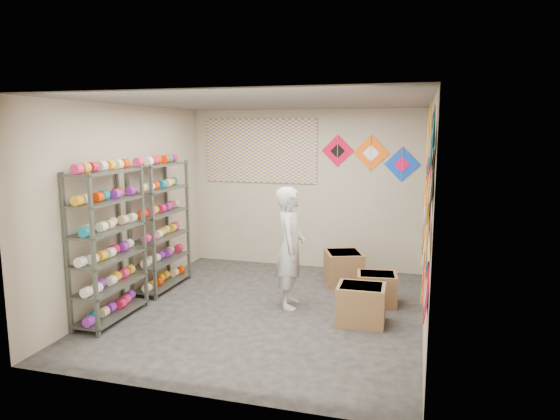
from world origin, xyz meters
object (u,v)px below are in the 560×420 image
(shelf_rack_front, at_px, (108,246))
(carton_b, at_px, (377,289))
(shelf_rack_back, at_px, (161,226))
(carton_a, at_px, (361,304))
(carton_c, at_px, (344,268))
(shopkeeper, at_px, (290,248))

(shelf_rack_front, distance_m, carton_b, 3.56)
(shelf_rack_back, bearing_deg, carton_a, -10.74)
(carton_a, bearing_deg, carton_c, 105.08)
(carton_a, relative_size, carton_b, 1.10)
(shopkeeper, relative_size, carton_a, 2.82)
(shelf_rack_front, xyz_separation_m, carton_a, (3.04, 0.72, -0.71))
(shelf_rack_front, bearing_deg, carton_c, 40.69)
(carton_a, distance_m, carton_b, 0.75)
(shelf_rack_front, xyz_separation_m, shelf_rack_back, (0.00, 1.30, 0.00))
(shelf_rack_back, distance_m, carton_b, 3.25)
(carton_b, distance_m, carton_c, 0.96)
(shelf_rack_back, xyz_separation_m, carton_b, (3.16, 0.16, -0.73))
(carton_c, bearing_deg, shelf_rack_back, 179.73)
(carton_a, bearing_deg, carton_b, 78.87)
(shelf_rack_front, xyz_separation_m, shopkeeper, (2.05, 1.07, -0.14))
(shelf_rack_back, height_order, carton_a, shelf_rack_back)
(carton_c, bearing_deg, carton_b, -73.33)
(shelf_rack_front, distance_m, shopkeeper, 2.31)
(shelf_rack_back, relative_size, shopkeeper, 1.17)
(shopkeeper, height_order, carton_a, shopkeeper)
(shopkeeper, bearing_deg, carton_a, -118.07)
(shelf_rack_back, height_order, shopkeeper, shelf_rack_back)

